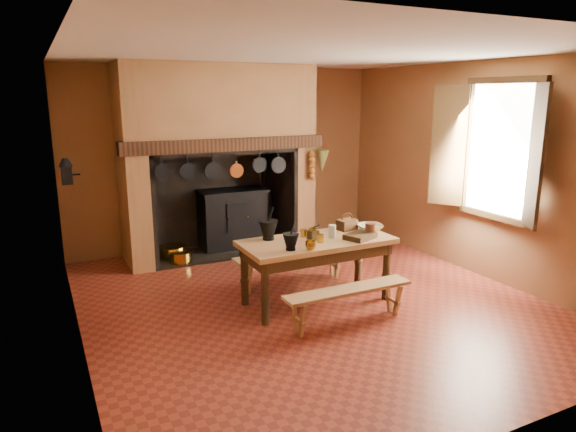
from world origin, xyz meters
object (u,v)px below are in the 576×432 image
object	(u,v)px
iron_range	(233,218)
work_table	(317,250)
mixing_bowl	(370,227)
wicker_basket	(347,224)
coffee_grinder	(313,234)
bench_front	(348,297)

from	to	relation	value
iron_range	work_table	xyz separation A→B (m)	(0.10, -2.49, 0.15)
work_table	iron_range	bearing A→B (deg)	92.27
work_table	mixing_bowl	distance (m)	0.79
wicker_basket	iron_range	bearing A→B (deg)	96.61
wicker_basket	work_table	bearing A→B (deg)	-167.33
coffee_grinder	wicker_basket	bearing A→B (deg)	8.84
iron_range	coffee_grinder	xyz separation A→B (m)	(0.06, -2.47, 0.34)
mixing_bowl	wicker_basket	xyz separation A→B (m)	(-0.23, 0.15, 0.03)
coffee_grinder	mixing_bowl	bearing A→B (deg)	-6.65
bench_front	wicker_basket	distance (m)	1.17
iron_range	work_table	size ratio (longest dim) A/B	0.91
work_table	bench_front	bearing A→B (deg)	-90.00
bench_front	wicker_basket	size ratio (longest dim) A/B	5.79
coffee_grinder	mixing_bowl	size ratio (longest dim) A/B	0.54
iron_range	bench_front	bearing A→B (deg)	-88.21
bench_front	wicker_basket	world-z (taller)	wicker_basket
wicker_basket	bench_front	bearing A→B (deg)	-130.37
mixing_bowl	wicker_basket	bearing A→B (deg)	146.71
bench_front	mixing_bowl	distance (m)	1.18
coffee_grinder	wicker_basket	size ratio (longest dim) A/B	0.66
iron_range	bench_front	distance (m)	3.18
work_table	bench_front	size ratio (longest dim) A/B	1.22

